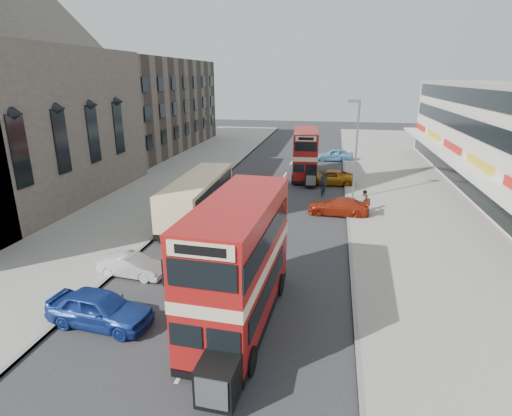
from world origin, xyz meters
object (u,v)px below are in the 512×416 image
Objects in this scene: street_lamp at (356,143)px; pedestrian_near at (364,200)px; coach at (198,196)px; car_right_c at (335,155)px; car_left_front at (132,265)px; car_left_near at (100,308)px; cyclist at (323,187)px; bus_main at (239,263)px; car_right_b at (328,177)px; car_right_a at (338,206)px; bus_second at (305,154)px.

street_lamp is 5.07m from pedestrian_near.
coach is (-11.09, -6.62, -3.15)m from street_lamp.
street_lamp is 16.96m from car_right_c.
car_left_front is 2.16× the size of pedestrian_near.
coach reaches higher than car_left_near.
cyclist is (-2.39, 0.82, -4.04)m from street_lamp.
car_left_front is 1.68× the size of cyclist.
cyclist is (2.84, 19.80, -1.97)m from bus_main.
car_left_front is (-0.74, 4.28, -0.18)m from car_left_near.
car_right_b is at bearing -113.55° from pedestrian_near.
bus_main is 35.64m from car_right_c.
coach is at bearing -134.16° from cyclist.
bus_main is at bearing -92.81° from cyclist.
car_left_near is at bearing 13.28° from pedestrian_near.
car_right_a is at bearing 12.80° from coach.
bus_second is 0.80× the size of coach.
bus_main reaches higher than pedestrian_near.
bus_main is at bearing 26.72° from pedestrian_near.
car_right_b is at bearing 112.83° from street_lamp.
car_right_a is 0.91× the size of car_right_b.
pedestrian_near is (2.26, -19.65, 0.21)m from car_right_c.
car_right_a is (9.72, 16.16, -0.11)m from car_left_near.
car_right_a reaches higher than car_left_front.
car_right_b is (8.80, 25.13, -0.07)m from car_left_near.
bus_main is 2.13× the size of car_left_near.
car_left_near is 18.86m from car_right_a.
car_left_near is (-5.61, -1.30, -1.96)m from bus_main.
bus_second reaches higher than cyclist.
cyclist is at bearing -94.89° from pedestrian_near.
bus_main is at bearing -9.02° from car_right_c.
bus_second is 15.38m from coach.
car_left_near is at bearing -25.61° from car_right_a.
bus_main is 24.13m from car_right_b.
pedestrian_near is at bearing 3.52° from car_right_c.
bus_second is at bearing -20.83° from car_right_c.
street_lamp is 4.76m from cyclist.
pedestrian_near is at bearing 112.04° from bus_second.
cyclist is at bearing -95.21° from bus_main.
car_right_c is (3.70, 35.39, -1.96)m from bus_main.
cyclist is at bearing 103.54° from bus_second.
bus_main is 5.80× the size of pedestrian_near.
bus_second is at bearing -158.14° from car_right_a.
car_right_a is at bearing -102.52° from bus_main.
pedestrian_near is 5.13m from cyclist.
bus_second is 4.02× the size of cyclist.
bus_main is 7.34m from car_left_front.
bus_second reaches higher than coach.
pedestrian_near is at bearing -28.69° from car_left_near.
car_left_front is at bearing -113.32° from cyclist.
bus_main reaches higher than car_right_b.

